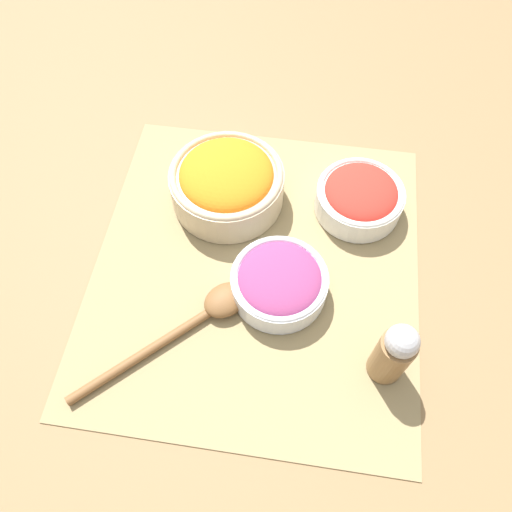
{
  "coord_description": "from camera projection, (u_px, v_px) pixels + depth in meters",
  "views": [
    {
      "loc": [
        -0.33,
        -0.05,
        0.61
      ],
      "look_at": [
        0.0,
        0.0,
        0.03
      ],
      "focal_mm": 35.0,
      "sensor_mm": 36.0,
      "label": 1
    }
  ],
  "objects": [
    {
      "name": "onion_bowl",
      "position": [
        279.0,
        282.0,
        0.65
      ],
      "size": [
        0.13,
        0.13,
        0.05
      ],
      "color": "silver",
      "rests_on": "placemat"
    },
    {
      "name": "pepper_shaker",
      "position": [
        394.0,
        353.0,
        0.57
      ],
      "size": [
        0.04,
        0.04,
        0.11
      ],
      "color": "olive",
      "rests_on": "placemat"
    },
    {
      "name": "wooden_spoon",
      "position": [
        202.0,
        315.0,
        0.64
      ],
      "size": [
        0.2,
        0.21,
        0.03
      ],
      "color": "brown",
      "rests_on": "placemat"
    },
    {
      "name": "tomato_bowl",
      "position": [
        360.0,
        197.0,
        0.72
      ],
      "size": [
        0.13,
        0.13,
        0.05
      ],
      "color": "white",
      "rests_on": "placemat"
    },
    {
      "name": "carrot_bowl",
      "position": [
        227.0,
        182.0,
        0.72
      ],
      "size": [
        0.17,
        0.17,
        0.08
      ],
      "color": "#C6B28E",
      "rests_on": "placemat"
    },
    {
      "name": "placemat",
      "position": [
        256.0,
        268.0,
        0.69
      ],
      "size": [
        0.49,
        0.45,
        0.0
      ],
      "color": "#937F56",
      "rests_on": "ground_plane"
    },
    {
      "name": "ground_plane",
      "position": [
        256.0,
        268.0,
        0.7
      ],
      "size": [
        3.0,
        3.0,
        0.0
      ],
      "primitive_type": "plane",
      "color": "olive"
    }
  ]
}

